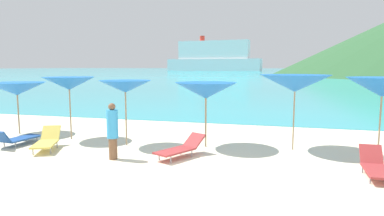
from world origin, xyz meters
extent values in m
cube|color=beige|center=(0.00, 10.00, -0.15)|extent=(50.00, 100.00, 0.30)
cube|color=#2DADBC|center=(0.00, 228.51, 0.01)|extent=(650.00, 440.00, 0.02)
cylinder|color=#9E7F59|center=(-7.76, 4.11, 0.96)|extent=(0.06, 0.06, 1.93)
cone|color=blue|center=(-7.76, 4.11, 1.80)|extent=(2.28, 2.28, 0.51)
sphere|color=#9E7F59|center=(-7.76, 4.11, 1.96)|extent=(0.07, 0.07, 0.07)
cylinder|color=#9E7F59|center=(-5.13, 3.76, 1.09)|extent=(0.05, 0.05, 2.18)
cone|color=blue|center=(-5.13, 3.76, 2.06)|extent=(1.88, 1.88, 0.47)
sphere|color=#9E7F59|center=(-5.13, 3.76, 2.21)|extent=(0.07, 0.07, 0.07)
cylinder|color=#9E7F59|center=(-2.71, 3.41, 1.06)|extent=(0.05, 0.05, 2.11)
cone|color=blue|center=(-2.71, 3.41, 2.01)|extent=(1.76, 1.76, 0.41)
sphere|color=#9E7F59|center=(-2.71, 3.41, 2.14)|extent=(0.07, 0.07, 0.07)
cylinder|color=#9E7F59|center=(-0.05, 3.92, 1.01)|extent=(0.06, 0.06, 2.02)
cone|color=blue|center=(-0.05, 3.92, 1.89)|extent=(2.17, 2.17, 0.53)
sphere|color=#9E7F59|center=(-0.05, 3.92, 2.05)|extent=(0.07, 0.07, 0.07)
cylinder|color=#9E7F59|center=(2.76, 4.26, 1.14)|extent=(0.05, 0.05, 2.28)
cone|color=blue|center=(2.76, 4.26, 2.15)|extent=(2.27, 2.27, 0.54)
sphere|color=#9E7F59|center=(2.76, 4.26, 2.31)|extent=(0.07, 0.07, 0.07)
cylinder|color=#9E7F59|center=(5.05, 3.47, 1.12)|extent=(0.05, 0.05, 2.24)
cone|color=blue|center=(5.05, 3.47, 2.11)|extent=(2.01, 2.01, 0.54)
sphere|color=#9E7F59|center=(5.05, 3.47, 2.27)|extent=(0.07, 0.07, 0.07)
cube|color=#A53333|center=(4.66, 1.76, 0.20)|extent=(0.58, 1.22, 0.05)
cube|color=#A53333|center=(4.67, 2.54, 0.42)|extent=(0.54, 0.39, 0.46)
cylinder|color=gray|center=(4.41, 1.38, 0.09)|extent=(0.04, 0.04, 0.18)
cylinder|color=gray|center=(4.42, 2.23, 0.09)|extent=(0.04, 0.04, 0.18)
cylinder|color=gray|center=(4.90, 2.22, 0.09)|extent=(0.04, 0.04, 0.18)
cube|color=#A53333|center=(-0.57, 2.18, 0.24)|extent=(1.07, 1.36, 0.05)
cube|color=#A53333|center=(-0.19, 2.94, 0.42)|extent=(0.70, 0.68, 0.39)
cylinder|color=gray|center=(-0.97, 1.94, 0.11)|extent=(0.04, 0.04, 0.22)
cylinder|color=gray|center=(-0.53, 1.72, 0.11)|extent=(0.04, 0.04, 0.22)
cylinder|color=gray|center=(-0.57, 2.71, 0.11)|extent=(0.04, 0.04, 0.22)
cylinder|color=gray|center=(-0.14, 2.49, 0.11)|extent=(0.04, 0.04, 0.22)
cube|color=#1E478C|center=(-6.29, 2.58, 0.20)|extent=(0.73, 1.34, 0.05)
cube|color=#1E478C|center=(-6.36, 1.80, 0.41)|extent=(0.60, 0.38, 0.44)
cylinder|color=gray|center=(-5.99, 2.98, 0.09)|extent=(0.04, 0.04, 0.18)
cylinder|color=gray|center=(-6.50, 3.02, 0.09)|extent=(0.04, 0.04, 0.18)
cylinder|color=gray|center=(-6.08, 2.07, 0.09)|extent=(0.04, 0.04, 0.18)
cylinder|color=gray|center=(-6.59, 2.12, 0.09)|extent=(0.04, 0.04, 0.18)
cube|color=#D8BF4C|center=(-4.82, 1.94, 0.24)|extent=(1.04, 1.34, 0.05)
cube|color=#D8BF4C|center=(-5.15, 2.67, 0.44)|extent=(0.71, 0.65, 0.44)
cylinder|color=gray|center=(-4.90, 1.49, 0.11)|extent=(0.04, 0.04, 0.21)
cylinder|color=gray|center=(-4.43, 1.70, 0.11)|extent=(0.04, 0.04, 0.21)
cylinder|color=gray|center=(-5.24, 2.25, 0.11)|extent=(0.04, 0.04, 0.21)
cylinder|color=gray|center=(-4.77, 2.46, 0.11)|extent=(0.04, 0.04, 0.21)
cylinder|color=brown|center=(-2.29, 1.69, 0.31)|extent=(0.24, 0.24, 0.63)
cylinder|color=#3399D8|center=(-2.29, 1.69, 1.04)|extent=(0.33, 0.33, 0.82)
sphere|color=brown|center=(-2.29, 1.69, 1.54)|extent=(0.20, 0.20, 0.20)
cube|color=white|center=(-38.26, 188.17, 3.46)|extent=(55.97, 13.65, 6.88)
cube|color=white|center=(-38.26, 188.17, 12.12)|extent=(42.04, 10.79, 10.44)
cylinder|color=red|center=(-45.15, 188.88, 18.84)|extent=(2.80, 2.80, 3.00)
camera|label=1|loc=(2.46, -6.93, 2.68)|focal=31.67mm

